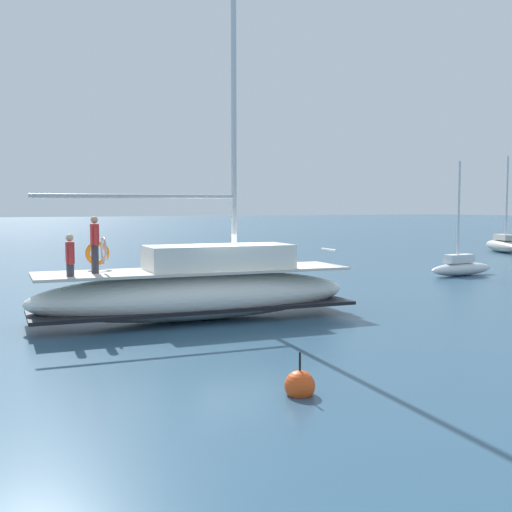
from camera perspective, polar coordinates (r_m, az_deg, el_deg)
The scene contains 5 objects.
ground_plane at distance 19.26m, azimuth -2.49°, elevation -5.44°, with size 400.00×400.00×0.00m, color #2D516B.
main_sailboat at distance 18.65m, azimuth -5.21°, elevation -2.92°, with size 3.35×9.79×14.11m.
moored_sloop_near at distance 49.50m, azimuth 21.39°, elevation 0.98°, with size 5.62×3.80×6.95m.
moored_cutter_right at distance 32.02m, azimuth 18.00°, elevation -0.90°, with size 1.03×3.91×5.48m.
mooring_buoy at distance 11.37m, azimuth 3.97°, elevation -11.58°, with size 0.55×0.55×0.87m.
Camera 1 is at (17.10, -8.23, 3.30)m, focal length 44.39 mm.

